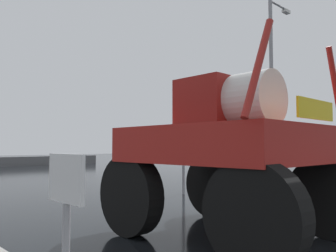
# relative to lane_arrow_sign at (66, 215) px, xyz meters

# --- Properties ---
(ground_plane) EXTENTS (120.00, 120.00, 0.00)m
(ground_plane) POSITION_rel_lane_arrow_sign_xyz_m (4.45, 14.46, -1.35)
(ground_plane) COLOR black
(lane_arrow_sign) EXTENTS (0.07, 0.60, 1.74)m
(lane_arrow_sign) POSITION_rel_lane_arrow_sign_xyz_m (0.00, 0.00, 0.00)
(lane_arrow_sign) COLOR #99999E
(lane_arrow_sign) RESTS_ON median_island
(oversize_sprayer) EXTENTS (3.92, 4.90, 4.09)m
(oversize_sprayer) POSITION_rel_lane_arrow_sign_xyz_m (4.72, 1.68, 0.51)
(oversize_sprayer) COLOR black
(oversize_sprayer) RESTS_ON ground
(traffic_signal_near_right) EXTENTS (0.24, 0.54, 4.02)m
(traffic_signal_near_right) POSITION_rel_lane_arrow_sign_xyz_m (8.90, 7.19, 1.59)
(traffic_signal_near_right) COLOR gray
(traffic_signal_near_right) RESTS_ON ground
(streetlight_near_right) EXTENTS (1.94, 0.24, 9.21)m
(streetlight_near_right) POSITION_rel_lane_arrow_sign_xyz_m (13.72, 5.63, 3.72)
(streetlight_near_right) COLOR gray
(streetlight_near_right) RESTS_ON ground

